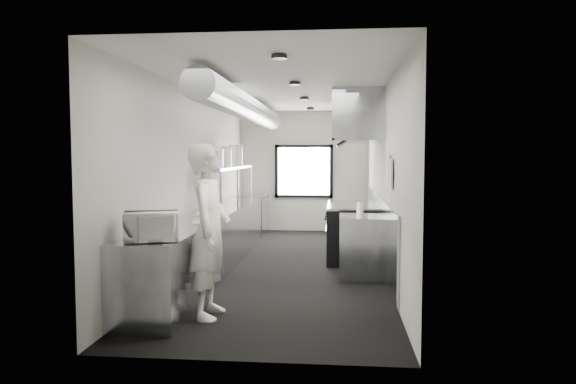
% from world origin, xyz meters
% --- Properties ---
extents(floor, '(3.00, 8.00, 0.01)m').
position_xyz_m(floor, '(0.00, 0.00, 0.00)').
color(floor, black).
rests_on(floor, ground).
extents(ceiling, '(3.00, 8.00, 0.01)m').
position_xyz_m(ceiling, '(0.00, 0.00, 2.80)').
color(ceiling, beige).
rests_on(ceiling, wall_back).
extents(wall_back, '(3.00, 0.02, 2.80)m').
position_xyz_m(wall_back, '(0.00, 4.00, 1.40)').
color(wall_back, '#B5B4AC').
rests_on(wall_back, floor).
extents(wall_front, '(3.00, 0.02, 2.80)m').
position_xyz_m(wall_front, '(0.00, -4.00, 1.40)').
color(wall_front, '#B5B4AC').
rests_on(wall_front, floor).
extents(wall_left, '(0.02, 8.00, 2.80)m').
position_xyz_m(wall_left, '(-1.50, 0.00, 1.40)').
color(wall_left, '#B5B4AC').
rests_on(wall_left, floor).
extents(wall_right, '(0.02, 8.00, 2.80)m').
position_xyz_m(wall_right, '(1.50, 0.00, 1.40)').
color(wall_right, '#B5B4AC').
rests_on(wall_right, floor).
extents(wall_cladding, '(0.03, 5.50, 1.10)m').
position_xyz_m(wall_cladding, '(1.48, 0.30, 0.55)').
color(wall_cladding, '#8D939A').
rests_on(wall_cladding, wall_right).
extents(hvac_duct, '(0.40, 6.40, 0.40)m').
position_xyz_m(hvac_duct, '(-0.70, 0.40, 2.55)').
color(hvac_duct, gray).
rests_on(hvac_duct, ceiling).
extents(service_window, '(1.36, 0.05, 1.25)m').
position_xyz_m(service_window, '(0.00, 3.96, 1.40)').
color(service_window, white).
rests_on(service_window, wall_back).
extents(exhaust_hood, '(0.81, 2.20, 0.88)m').
position_xyz_m(exhaust_hood, '(1.10, 0.70, 2.39)').
color(exhaust_hood, '#8D939A').
rests_on(exhaust_hood, ceiling).
extents(prep_counter, '(0.70, 6.00, 0.90)m').
position_xyz_m(prep_counter, '(-1.15, -0.50, 0.45)').
color(prep_counter, '#8D939A').
rests_on(prep_counter, floor).
extents(pass_shelf, '(0.45, 3.00, 0.68)m').
position_xyz_m(pass_shelf, '(-1.19, 1.00, 1.54)').
color(pass_shelf, '#8D939A').
rests_on(pass_shelf, prep_counter).
extents(range, '(0.88, 1.60, 0.94)m').
position_xyz_m(range, '(1.04, 0.70, 0.47)').
color(range, black).
rests_on(range, floor).
extents(bottle_station, '(0.65, 0.80, 0.90)m').
position_xyz_m(bottle_station, '(1.15, -0.70, 0.45)').
color(bottle_station, '#8D939A').
rests_on(bottle_station, floor).
extents(far_work_table, '(0.70, 1.20, 0.90)m').
position_xyz_m(far_work_table, '(-1.15, 3.20, 0.45)').
color(far_work_table, '#8D939A').
rests_on(far_work_table, floor).
extents(notice_sheet_a, '(0.02, 0.28, 0.38)m').
position_xyz_m(notice_sheet_a, '(1.47, -1.20, 1.60)').
color(notice_sheet_a, beige).
rests_on(notice_sheet_a, wall_right).
extents(notice_sheet_b, '(0.02, 0.28, 0.38)m').
position_xyz_m(notice_sheet_b, '(1.47, -1.55, 1.55)').
color(notice_sheet_b, beige).
rests_on(notice_sheet_b, wall_right).
extents(line_cook, '(0.46, 0.69, 1.90)m').
position_xyz_m(line_cook, '(-0.60, -2.75, 0.95)').
color(line_cook, silver).
rests_on(line_cook, floor).
extents(microwave, '(0.60, 0.52, 0.30)m').
position_xyz_m(microwave, '(-1.10, -3.16, 1.05)').
color(microwave, white).
rests_on(microwave, prep_counter).
extents(deli_tub_a, '(0.19, 0.19, 0.10)m').
position_xyz_m(deli_tub_a, '(-1.33, -2.35, 0.95)').
color(deli_tub_a, '#B0B7A8').
rests_on(deli_tub_a, prep_counter).
extents(deli_tub_b, '(0.15, 0.15, 0.09)m').
position_xyz_m(deli_tub_b, '(-1.26, -2.22, 0.94)').
color(deli_tub_b, '#B0B7A8').
rests_on(deli_tub_b, prep_counter).
extents(newspaper, '(0.37, 0.42, 0.01)m').
position_xyz_m(newspaper, '(-0.95, -1.64, 0.90)').
color(newspaper, beige).
rests_on(newspaper, prep_counter).
extents(small_plate, '(0.25, 0.25, 0.02)m').
position_xyz_m(small_plate, '(-1.05, -1.44, 0.91)').
color(small_plate, silver).
rests_on(small_plate, prep_counter).
extents(pastry, '(0.09, 0.09, 0.09)m').
position_xyz_m(pastry, '(-1.05, -1.44, 0.96)').
color(pastry, '#D7C870').
rests_on(pastry, small_plate).
extents(cutting_board, '(0.53, 0.66, 0.02)m').
position_xyz_m(cutting_board, '(-1.10, -0.44, 0.91)').
color(cutting_board, white).
rests_on(cutting_board, prep_counter).
extents(knife_block, '(0.12, 0.22, 0.23)m').
position_xyz_m(knife_block, '(-1.29, 0.24, 1.01)').
color(knife_block, '#50311C').
rests_on(knife_block, prep_counter).
extents(plate_stack_a, '(0.30, 0.30, 0.31)m').
position_xyz_m(plate_stack_a, '(-1.22, 0.19, 1.73)').
color(plate_stack_a, silver).
rests_on(plate_stack_a, pass_shelf).
extents(plate_stack_b, '(0.29, 0.29, 0.31)m').
position_xyz_m(plate_stack_b, '(-1.18, 0.76, 1.73)').
color(plate_stack_b, silver).
rests_on(plate_stack_b, pass_shelf).
extents(plate_stack_c, '(0.28, 0.28, 0.37)m').
position_xyz_m(plate_stack_c, '(-1.18, 1.06, 1.75)').
color(plate_stack_c, silver).
rests_on(plate_stack_c, pass_shelf).
extents(plate_stack_d, '(0.28, 0.28, 0.41)m').
position_xyz_m(plate_stack_d, '(-1.17, 1.75, 1.77)').
color(plate_stack_d, silver).
rests_on(plate_stack_d, pass_shelf).
extents(squeeze_bottle_a, '(0.08, 0.08, 0.18)m').
position_xyz_m(squeeze_bottle_a, '(1.12, -0.97, 0.99)').
color(squeeze_bottle_a, white).
rests_on(squeeze_bottle_a, bottle_station).
extents(squeeze_bottle_b, '(0.08, 0.08, 0.19)m').
position_xyz_m(squeeze_bottle_b, '(1.12, -0.89, 1.00)').
color(squeeze_bottle_b, white).
rests_on(squeeze_bottle_b, bottle_station).
extents(squeeze_bottle_c, '(0.08, 0.08, 0.20)m').
position_xyz_m(squeeze_bottle_c, '(1.13, -0.72, 1.00)').
color(squeeze_bottle_c, white).
rests_on(squeeze_bottle_c, bottle_station).
extents(squeeze_bottle_d, '(0.06, 0.06, 0.17)m').
position_xyz_m(squeeze_bottle_d, '(1.10, -0.53, 0.99)').
color(squeeze_bottle_d, white).
rests_on(squeeze_bottle_d, bottle_station).
extents(squeeze_bottle_e, '(0.06, 0.06, 0.17)m').
position_xyz_m(squeeze_bottle_e, '(1.11, -0.39, 0.98)').
color(squeeze_bottle_e, white).
rests_on(squeeze_bottle_e, bottle_station).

